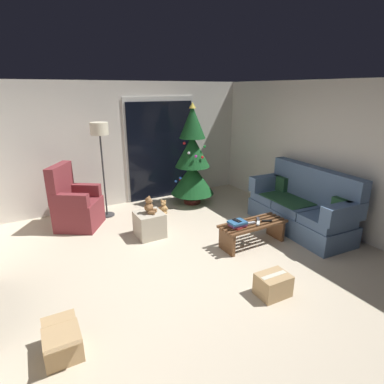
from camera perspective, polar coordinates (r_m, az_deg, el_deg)
ground_plane at (r=4.38m, az=-0.05°, el=-14.01°), size 7.00×7.00×0.00m
wall_back at (r=6.63m, az=-13.30°, el=8.37°), size 5.72×0.12×2.50m
wall_right at (r=5.79m, az=25.58°, el=5.65°), size 0.12×6.00×2.50m
patio_door_frame at (r=6.90m, az=-5.74°, el=7.87°), size 1.60×0.02×2.20m
patio_door_glass at (r=6.89m, az=-5.67°, el=7.44°), size 1.50×0.02×2.10m
couch at (r=5.72m, az=19.50°, el=-2.63°), size 0.92×1.99×1.08m
coffee_table at (r=5.00m, az=11.05°, el=-6.82°), size 1.10×0.40×0.37m
remote_white at (r=4.92m, az=12.03°, el=-5.58°), size 0.14×0.14×0.02m
remote_graphite at (r=5.05m, az=12.01°, el=-4.92°), size 0.13×0.15×0.02m
remote_black at (r=5.03m, az=13.54°, el=-5.16°), size 0.16×0.10×0.02m
remote_silver at (r=4.90m, az=10.67°, el=-5.57°), size 0.16×0.07×0.02m
book_stack at (r=4.74m, az=8.32°, el=-5.80°), size 0.26×0.23×0.10m
cell_phone at (r=4.72m, az=8.22°, el=-5.19°), size 0.09×0.15×0.01m
christmas_tree at (r=6.49m, az=0.07°, el=5.74°), size 0.91×0.91×2.10m
armchair at (r=5.83m, az=-20.58°, el=-2.33°), size 0.95×0.95×1.13m
floor_lamp at (r=5.91m, az=-16.47°, el=9.46°), size 0.32×0.32×1.78m
ottoman at (r=5.24m, az=-7.77°, el=-5.90°), size 0.44×0.44×0.41m
teddy_bear_chestnut at (r=5.12m, az=-7.82°, el=-2.58°), size 0.22×0.21×0.29m
teddy_bear_honey_by_tree at (r=6.16m, az=-5.27°, el=-2.88°), size 0.22×0.21×0.29m
cardboard_box_taped_mid_floor at (r=3.98m, az=14.61°, el=-16.13°), size 0.39×0.30×0.27m
cardboard_box_open_near_shelf at (r=3.38m, az=-22.59°, el=-24.38°), size 0.33×0.50×0.30m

